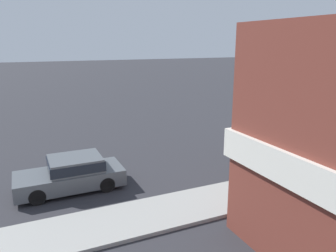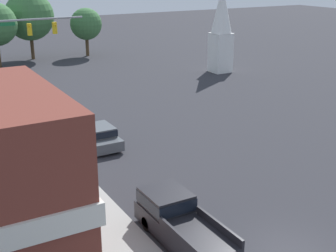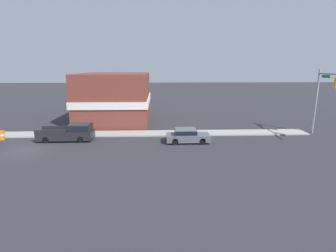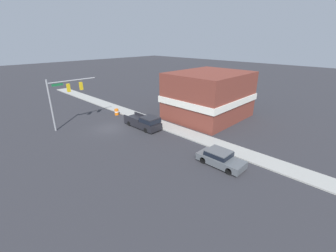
{
  "view_description": "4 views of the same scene",
  "coord_description": "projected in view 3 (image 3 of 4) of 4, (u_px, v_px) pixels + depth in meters",
  "views": [
    {
      "loc": [
        -15.74,
        17.25,
        6.19
      ],
      "look_at": [
        -1.26,
        10.63,
        2.1
      ],
      "focal_mm": 35.0,
      "sensor_mm": 36.0,
      "label": 1
    },
    {
      "loc": [
        -12.64,
        -12.09,
        11.34
      ],
      "look_at": [
        0.08,
        10.04,
        2.66
      ],
      "focal_mm": 50.0,
      "sensor_mm": 36.0,
      "label": 2
    },
    {
      "loc": [
        23.92,
        12.61,
        7.79
      ],
      "look_at": [
        0.71,
        13.49,
        2.42
      ],
      "focal_mm": 28.0,
      "sensor_mm": 36.0,
      "label": 3
    },
    {
      "loc": [
        14.61,
        25.01,
        11.2
      ],
      "look_at": [
        -1.23,
        9.61,
        2.6
      ],
      "focal_mm": 24.0,
      "sensor_mm": 36.0,
      "label": 4
    }
  ],
  "objects": [
    {
      "name": "ground_plane",
      "position": [
        24.0,
        151.0,
        24.58
      ],
      "size": [
        200.0,
        200.0,
        0.0
      ],
      "primitive_type": "plane",
      "color": "#2D2D33"
    },
    {
      "name": "sidewalk_curb",
      "position": [
        49.0,
        134.0,
        30.11
      ],
      "size": [
        2.4,
        60.0,
        0.14
      ],
      "color": "#9E9E99",
      "rests_on": "ground"
    },
    {
      "name": "far_signal_assembly",
      "position": [
        332.0,
        89.0,
        27.31
      ],
      "size": [
        8.19,
        0.49,
        7.43
      ],
      "color": "gray",
      "rests_on": "ground"
    },
    {
      "name": "car_lead",
      "position": [
        187.0,
        135.0,
        27.06
      ],
      "size": [
        1.93,
        4.47,
        1.44
      ],
      "color": "black",
      "rests_on": "ground"
    },
    {
      "name": "pickup_truck_parked",
      "position": [
        71.0,
        132.0,
        27.71
      ],
      "size": [
        2.0,
        5.66,
        1.81
      ],
      "color": "black",
      "rests_on": "ground"
    },
    {
      "name": "construction_barrel",
      "position": [
        1.0,
        135.0,
        28.11
      ],
      "size": [
        0.65,
        0.65,
        0.95
      ],
      "color": "orange",
      "rests_on": "ground"
    },
    {
      "name": "corner_brick_building",
      "position": [
        115.0,
        98.0,
        36.79
      ],
      "size": [
        11.64,
        9.62,
        6.75
      ],
      "color": "brown",
      "rests_on": "ground"
    }
  ]
}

